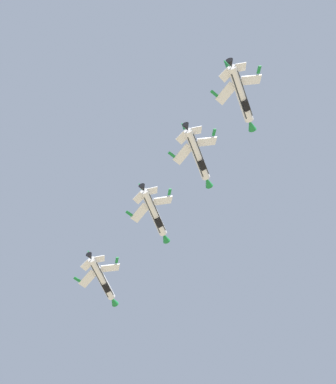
# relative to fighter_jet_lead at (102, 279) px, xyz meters

# --- Properties ---
(fighter_jet_lead) EXTENTS (12.12, 12.98, 4.77)m
(fighter_jet_lead) POSITION_rel_fighter_jet_lead_xyz_m (0.00, 0.00, 0.00)
(fighter_jet_lead) COLOR silver
(fighter_jet_left_wing) EXTENTS (12.02, 12.98, 5.02)m
(fighter_jet_left_wing) POSITION_rel_fighter_jet_lead_xyz_m (4.30, -19.49, 2.66)
(fighter_jet_left_wing) COLOR silver
(fighter_jet_right_wing) EXTENTS (12.03, 12.98, 5.00)m
(fighter_jet_right_wing) POSITION_rel_fighter_jet_lead_xyz_m (6.62, -36.52, 2.68)
(fighter_jet_right_wing) COLOR silver
(fighter_jet_left_outer) EXTENTS (12.00, 12.98, 5.07)m
(fighter_jet_left_outer) POSITION_rel_fighter_jet_lead_xyz_m (7.82, -53.57, 0.50)
(fighter_jet_left_outer) COLOR silver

